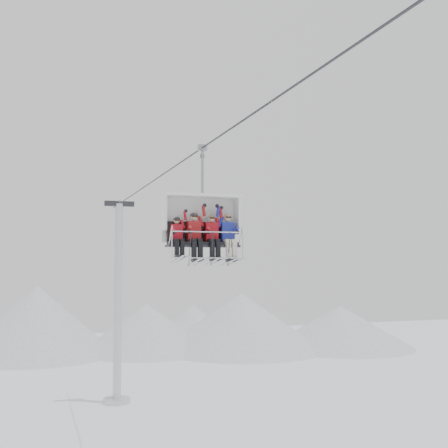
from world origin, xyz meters
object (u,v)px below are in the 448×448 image
object	(u,v)px
lift_tower_right	(118,315)
skier_center_right	(212,235)
skier_far_left	(177,236)
skier_center_left	(194,234)
chairlift_carrier	(201,221)
skier_far_right	(228,235)

from	to	relation	value
lift_tower_right	skier_center_right	world-z (taller)	lift_tower_right
skier_far_left	skier_center_right	size ratio (longest dim) A/B	0.98
skier_center_left	lift_tower_right	bearing A→B (deg)	89.06
chairlift_carrier	skier_far_right	bearing A→B (deg)	-18.82
lift_tower_right	skier_center_left	distance (m)	20.34
lift_tower_right	skier_center_right	xyz separation A→B (m)	(0.31, -19.84, 4.46)
lift_tower_right	skier_far_right	size ratio (longest dim) A/B	7.54
skier_far_left	skier_center_right	distance (m)	1.24
skier_center_right	skier_far_right	distance (m)	0.59
chairlift_carrier	skier_center_left	size ratio (longest dim) A/B	2.22
lift_tower_right	skier_far_left	distance (m)	20.36
skier_far_right	skier_far_left	bearing A→B (deg)	-179.39
skier_far_right	lift_tower_right	bearing A→B (deg)	92.58
skier_far_right	skier_center_left	bearing A→B (deg)	179.99
skier_far_left	skier_center_left	distance (m)	0.61
skier_far_right	chairlift_carrier	bearing A→B (deg)	161.18
chairlift_carrier	skier_far_left	distance (m)	1.13
chairlift_carrier	skier_center_right	xyz separation A→B (m)	(0.31, -0.31, -0.51)
chairlift_carrier	skier_far_left	bearing A→B (deg)	-160.82
lift_tower_right	skier_far_right	distance (m)	20.36
chairlift_carrier	skier_far_left	world-z (taller)	chairlift_carrier
skier_center_left	skier_center_right	xyz separation A→B (m)	(0.63, -0.01, -0.02)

